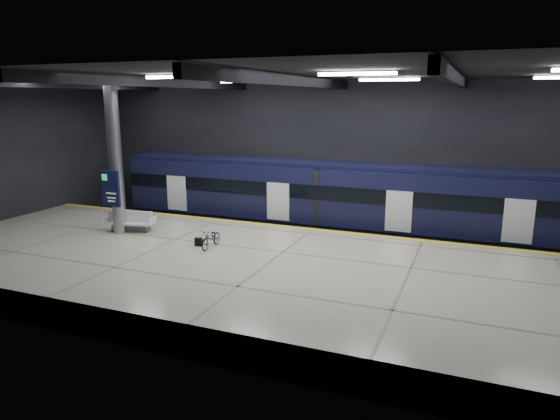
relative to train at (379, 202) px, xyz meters
The scene contains 10 objects.
ground 6.38m from the train, 114.55° to the right, with size 30.00×30.00×0.00m, color black.
room_shell 7.06m from the train, 114.57° to the right, with size 30.10×16.10×8.05m.
platform 8.52m from the train, 107.43° to the right, with size 30.00×11.00×1.10m, color beige.
safety_strip 3.84m from the train, 132.43° to the right, with size 30.00×0.40×0.01m, color gold.
rails 3.20m from the train, behind, with size 30.00×1.52×0.16m.
train is the anchor object (origin of this frame).
bench 11.91m from the train, 148.95° to the right, with size 2.31×1.39×0.95m.
bicycle 8.92m from the train, 127.92° to the right, with size 0.53×1.52×0.80m, color #99999E.
pannier_bag 9.31m from the train, 130.84° to the right, with size 0.30×0.18×0.35m, color black.
info_column 12.60m from the train, 148.17° to the right, with size 0.90×0.78×6.90m.
Camera 1 is at (7.01, -18.68, 7.11)m, focal length 32.00 mm.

